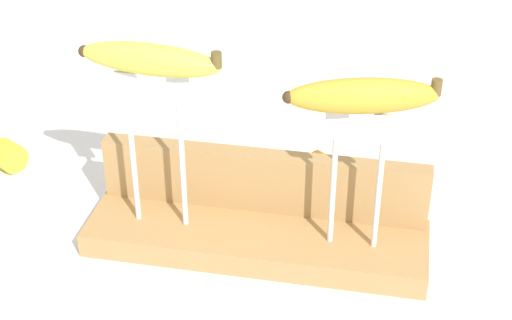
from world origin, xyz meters
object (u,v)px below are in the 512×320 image
at_px(fork_stand_left, 156,138).
at_px(banana_chunk_far, 323,166).
at_px(fork_stand_right, 357,168).
at_px(banana_raised_right, 363,96).
at_px(banana_chunk_near, 8,155).
at_px(banana_raised_left, 150,59).

distance_m(fork_stand_left, banana_chunk_far, 0.30).
height_order(fork_stand_left, fork_stand_right, fork_stand_left).
relative_size(fork_stand_left, banana_raised_right, 1.17).
bearing_deg(banana_raised_right, banana_chunk_near, 166.32).
bearing_deg(banana_chunk_near, fork_stand_left, -24.52).
xyz_separation_m(fork_stand_right, banana_raised_right, (-0.00, -0.00, 0.09)).
relative_size(fork_stand_left, banana_chunk_near, 3.59).
relative_size(fork_stand_right, banana_raised_right, 1.03).
xyz_separation_m(fork_stand_right, banana_chunk_far, (-0.06, 0.19, -0.12)).
bearing_deg(fork_stand_left, fork_stand_right, 0.00).
height_order(fork_stand_left, banana_raised_left, banana_raised_left).
relative_size(fork_stand_left, fork_stand_right, 1.14).
distance_m(banana_chunk_near, banana_chunk_far, 0.46).
height_order(fork_stand_left, banana_chunk_far, fork_stand_left).
bearing_deg(banana_chunk_far, banana_raised_left, -133.55).
relative_size(banana_chunk_near, banana_chunk_far, 1.10).
relative_size(fork_stand_right, banana_raised_left, 1.03).
distance_m(banana_raised_right, banana_chunk_near, 0.57).
xyz_separation_m(fork_stand_left, banana_raised_left, (-0.00, 0.00, 0.10)).
bearing_deg(banana_chunk_near, fork_stand_right, -13.67).
distance_m(fork_stand_left, fork_stand_right, 0.24).
distance_m(fork_stand_right, banana_raised_right, 0.09).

